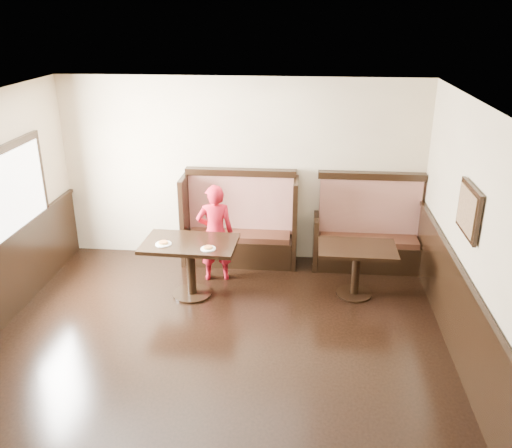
# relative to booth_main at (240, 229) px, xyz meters

# --- Properties ---
(ground) EXTENTS (7.00, 7.00, 0.00)m
(ground) POSITION_rel_booth_main_xyz_m (0.00, -3.30, -0.53)
(ground) COLOR black
(ground) RESTS_ON ground
(room_shell) EXTENTS (7.00, 7.00, 7.00)m
(room_shell) POSITION_rel_booth_main_xyz_m (-0.30, -3.01, 0.14)
(room_shell) COLOR beige
(room_shell) RESTS_ON ground
(booth_main) EXTENTS (1.75, 0.72, 1.45)m
(booth_main) POSITION_rel_booth_main_xyz_m (0.00, 0.00, 0.00)
(booth_main) COLOR black
(booth_main) RESTS_ON ground
(booth_neighbor) EXTENTS (1.65, 0.72, 1.45)m
(booth_neighbor) POSITION_rel_booth_main_xyz_m (1.95, -0.00, -0.05)
(booth_neighbor) COLOR black
(booth_neighbor) RESTS_ON ground
(table_main) EXTENTS (1.28, 0.83, 0.80)m
(table_main) POSITION_rel_booth_main_xyz_m (-0.54, -1.16, 0.08)
(table_main) COLOR black
(table_main) RESTS_ON ground
(table_neighbor) EXTENTS (1.05, 0.69, 0.72)m
(table_neighbor) POSITION_rel_booth_main_xyz_m (1.70, -0.95, 0.01)
(table_neighbor) COLOR black
(table_neighbor) RESTS_ON ground
(child) EXTENTS (0.58, 0.44, 1.44)m
(child) POSITION_rel_booth_main_xyz_m (-0.28, -0.64, 0.19)
(child) COLOR #B31323
(child) RESTS_ON ground
(pizza_plate_left) EXTENTS (0.22, 0.22, 0.04)m
(pizza_plate_left) POSITION_rel_booth_main_xyz_m (-0.87, -1.27, 0.28)
(pizza_plate_left) COLOR white
(pizza_plate_left) RESTS_ON table_main
(pizza_plate_right) EXTENTS (0.20, 0.20, 0.04)m
(pizza_plate_right) POSITION_rel_booth_main_xyz_m (-0.25, -1.37, 0.28)
(pizza_plate_right) COLOR white
(pizza_plate_right) RESTS_ON table_main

